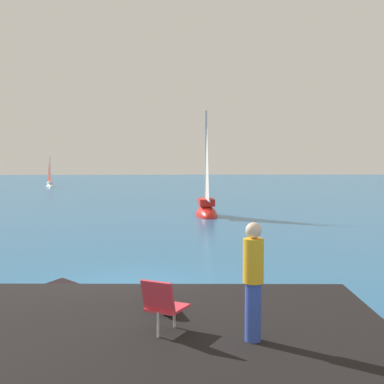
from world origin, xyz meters
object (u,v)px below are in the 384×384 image
(sailboat_near, at_px, (206,210))
(beach_chair, at_px, (163,303))
(person_standing, at_px, (253,278))
(sailboat_far, at_px, (50,185))
(person_sunbather, at_px, (159,298))

(sailboat_near, xyz_separation_m, beach_chair, (-1.66, -19.58, 0.66))
(sailboat_near, relative_size, person_standing, 3.70)
(sailboat_near, distance_m, sailboat_far, 30.75)
(sailboat_near, xyz_separation_m, person_standing, (-0.44, -19.88, 1.08))
(person_sunbather, relative_size, beach_chair, 2.17)
(sailboat_near, bearing_deg, beach_chair, 172.62)
(sailboat_far, xyz_separation_m, person_sunbather, (12.97, -45.11, 0.46))
(sailboat_far, height_order, person_sunbather, sailboat_far)
(person_sunbather, relative_size, person_standing, 1.07)
(sailboat_far, distance_m, person_sunbather, 46.94)
(person_sunbather, xyz_separation_m, person_standing, (1.34, -1.75, 0.75))
(sailboat_far, bearing_deg, beach_chair, -14.39)
(sailboat_far, bearing_deg, person_standing, -13.10)
(sailboat_near, relative_size, sailboat_far, 1.72)
(person_sunbather, bearing_deg, beach_chair, 170.07)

